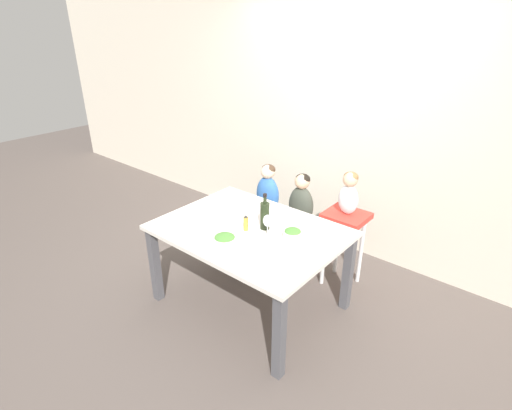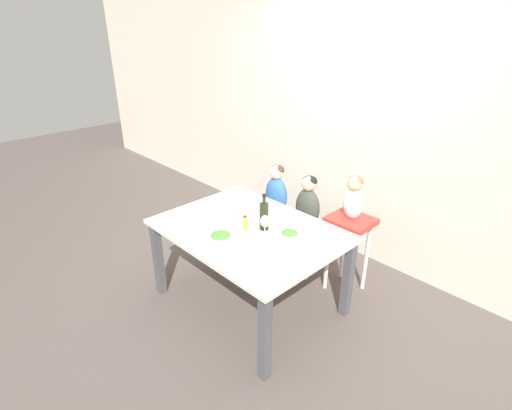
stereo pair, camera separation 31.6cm
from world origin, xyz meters
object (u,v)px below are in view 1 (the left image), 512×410
object	(u,v)px
chair_far_left	(267,218)
salad_bowl_large	(225,240)
chair_right_highchair	(345,230)
salad_bowl_small	(293,234)
chair_far_center	(300,230)
person_child_left	(268,189)
dinner_plate_front_left	(182,223)
person_baby_right	(349,192)
person_child_center	(301,200)
dinner_plate_back_left	(243,204)
wine_bottle	(265,215)
paper_towel_roll	(226,212)
wine_glass_near	(267,221)

from	to	relation	value
chair_far_left	salad_bowl_large	size ratio (longest dim) A/B	2.56
chair_right_highchair	salad_bowl_small	world-z (taller)	salad_bowl_small
chair_far_center	chair_right_highchair	xyz separation A→B (m)	(0.47, -0.00, 0.17)
chair_right_highchair	person_child_left	xyz separation A→B (m)	(-0.87, 0.00, 0.15)
salad_bowl_large	dinner_plate_front_left	world-z (taller)	salad_bowl_large
person_baby_right	salad_bowl_large	world-z (taller)	person_baby_right
chair_far_center	chair_far_left	bearing A→B (deg)	180.00
chair_right_highchair	person_child_center	world-z (taller)	person_child_center
person_child_center	dinner_plate_back_left	distance (m)	0.56
chair_far_center	salad_bowl_large	size ratio (longest dim) A/B	2.56
dinner_plate_front_left	salad_bowl_small	bearing A→B (deg)	24.46
wine_bottle	salad_bowl_large	bearing A→B (deg)	-100.78
dinner_plate_front_left	dinner_plate_back_left	bearing A→B (deg)	75.93
paper_towel_roll	salad_bowl_small	xyz separation A→B (m)	(0.54, 0.16, -0.07)
person_child_center	dinner_plate_front_left	size ratio (longest dim) A/B	2.43
paper_towel_roll	dinner_plate_back_left	world-z (taller)	paper_towel_roll
chair_far_center	dinner_plate_back_left	distance (m)	0.66
person_child_left	dinner_plate_front_left	world-z (taller)	person_child_left
salad_bowl_large	chair_right_highchair	bearing A→B (deg)	67.49
person_child_left	wine_glass_near	size ratio (longest dim) A/B	2.82
person_baby_right	wine_glass_near	world-z (taller)	person_baby_right
paper_towel_roll	dinner_plate_front_left	size ratio (longest dim) A/B	1.08
person_child_left	wine_bottle	size ratio (longest dim) A/B	1.69
person_child_center	paper_towel_roll	world-z (taller)	person_child_center
chair_far_center	salad_bowl_small	distance (m)	0.85
chair_right_highchair	salad_bowl_small	xyz separation A→B (m)	(-0.11, -0.67, 0.21)
person_child_left	paper_towel_roll	world-z (taller)	person_child_left
person_child_center	wine_glass_near	xyz separation A→B (m)	(0.20, -0.77, 0.15)
chair_far_center	wine_bottle	bearing A→B (deg)	-81.21
person_baby_right	salad_bowl_large	size ratio (longest dim) A/B	2.12
chair_right_highchair	dinner_plate_front_left	xyz separation A→B (m)	(-0.94, -1.05, 0.18)
dinner_plate_front_left	dinner_plate_back_left	world-z (taller)	same
chair_right_highchair	dinner_plate_back_left	size ratio (longest dim) A/B	3.45
person_baby_right	wine_bottle	xyz separation A→B (m)	(-0.37, -0.68, -0.08)
chair_far_center	person_child_left	distance (m)	0.51
paper_towel_roll	salad_bowl_small	world-z (taller)	paper_towel_roll
chair_right_highchair	chair_far_left	bearing A→B (deg)	180.00
salad_bowl_large	dinner_plate_front_left	size ratio (longest dim) A/B	0.86
paper_towel_roll	dinner_plate_back_left	size ratio (longest dim) A/B	1.08
chair_far_left	salad_bowl_small	world-z (taller)	salad_bowl_small
person_baby_right	wine_glass_near	size ratio (longest dim) A/B	2.11
person_baby_right	chair_right_highchair	bearing A→B (deg)	-90.00
chair_right_highchair	person_baby_right	distance (m)	0.37
salad_bowl_large	dinner_plate_front_left	distance (m)	0.50
dinner_plate_back_left	person_child_left	bearing A→B (deg)	99.44
wine_bottle	salad_bowl_large	size ratio (longest dim) A/B	1.68
chair_right_highchair	person_baby_right	bearing A→B (deg)	90.00
paper_towel_roll	wine_glass_near	bearing A→B (deg)	9.55
person_child_center	paper_towel_roll	size ratio (longest dim) A/B	2.26
chair_far_left	paper_towel_roll	size ratio (longest dim) A/B	2.04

